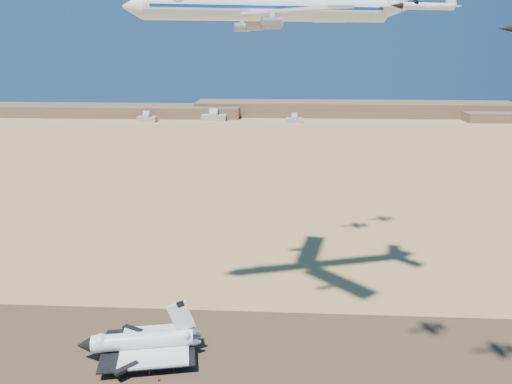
# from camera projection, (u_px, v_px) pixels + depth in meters

# --- Properties ---
(ground) EXTENTS (1200.00, 1200.00, 0.00)m
(ground) POSITION_uv_depth(u_px,v_px,m) (190.00, 351.00, 154.50)
(ground) COLOR tan
(ground) RESTS_ON ground
(runway) EXTENTS (600.00, 50.00, 0.06)m
(runway) POSITION_uv_depth(u_px,v_px,m) (190.00, 351.00, 154.49)
(runway) COLOR brown
(runway) RESTS_ON ground
(ridgeline) EXTENTS (960.00, 90.00, 18.00)m
(ridgeline) POSITION_uv_depth(u_px,v_px,m) (313.00, 111.00, 653.43)
(ridgeline) COLOR brown
(ridgeline) RESTS_ON ground
(hangars) EXTENTS (200.50, 29.50, 30.00)m
(hangars) POSITION_uv_depth(u_px,v_px,m) (210.00, 117.00, 614.53)
(hangars) COLOR #AEA89A
(hangars) RESTS_ON ground
(shuttle) EXTENTS (36.65, 27.18, 18.06)m
(shuttle) POSITION_uv_depth(u_px,v_px,m) (142.00, 342.00, 150.65)
(shuttle) COLOR white
(shuttle) RESTS_ON runway
(carrier_747) EXTENTS (86.44, 64.56, 21.61)m
(carrier_747) POSITION_uv_depth(u_px,v_px,m) (261.00, 9.00, 145.60)
(carrier_747) COLOR white
(crew_a) EXTENTS (0.61, 0.76, 1.82)m
(crew_a) POSITION_uv_depth(u_px,v_px,m) (159.00, 378.00, 140.53)
(crew_a) COLOR #C63D0B
(crew_a) RESTS_ON runway
(crew_b) EXTENTS (0.61, 0.85, 1.57)m
(crew_b) POSITION_uv_depth(u_px,v_px,m) (150.00, 373.00, 143.20)
(crew_b) COLOR #C63D0B
(crew_b) RESTS_ON runway
(crew_c) EXTENTS (1.00, 0.94, 1.56)m
(crew_c) POSITION_uv_depth(u_px,v_px,m) (174.00, 370.00, 144.47)
(crew_c) COLOR #C63D0B
(crew_c) RESTS_ON runway
(chase_jet_a) EXTENTS (14.44, 8.47, 3.69)m
(chase_jet_a) POSITION_uv_depth(u_px,v_px,m) (427.00, 6.00, 98.88)
(chase_jet_a) COLOR white
(chase_jet_e) EXTENTS (16.04, 8.96, 4.02)m
(chase_jet_e) POSITION_uv_depth(u_px,v_px,m) (328.00, 20.00, 192.85)
(chase_jet_e) COLOR white
(chase_jet_f) EXTENTS (14.96, 8.46, 3.76)m
(chase_jet_f) POSITION_uv_depth(u_px,v_px,m) (363.00, 2.00, 197.95)
(chase_jet_f) COLOR white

